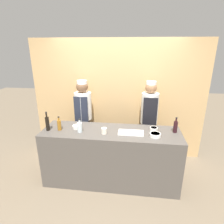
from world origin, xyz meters
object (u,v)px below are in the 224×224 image
sauce_bowl_brown (77,127)px  sauce_bowl_red (154,129)px  bottle_amber (59,125)px  bottle_wine (175,127)px  bottle_clear (80,127)px  cutting_board (131,133)px  bottle_soy (47,123)px  chef_left (84,117)px  sauce_bowl_purple (155,135)px  cup_cream (104,131)px  chef_right (149,120)px

sauce_bowl_brown → sauce_bowl_red: sauce_bowl_red is taller
sauce_bowl_red → bottle_amber: bearing=-174.0°
bottle_wine → bottle_clear: 1.51m
cutting_board → sauce_bowl_brown: bearing=174.6°
bottle_soy → bottle_clear: bottle_soy is taller
bottle_clear → bottle_soy: bearing=-179.4°
sauce_bowl_red → bottle_clear: (-1.17, -0.19, 0.05)m
bottle_amber → sauce_bowl_brown: bearing=21.9°
bottle_wine → cutting_board: bearing=-170.0°
chef_left → sauce_bowl_purple: bearing=-30.9°
bottle_soy → cup_cream: bearing=-0.2°
bottle_amber → chef_right: bearing=26.9°
sauce_bowl_brown → cup_cream: (0.48, -0.15, 0.02)m
bottle_soy → bottle_clear: 0.53m
sauce_bowl_purple → bottle_wine: 0.38m
sauce_bowl_brown → bottle_wine: bottle_wine is taller
bottle_soy → cutting_board: bearing=2.4°
sauce_bowl_red → cup_cream: cup_cream is taller
bottle_wine → chef_left: chef_left is taller
bottle_clear → chef_right: bearing=34.7°
sauce_bowl_purple → cutting_board: (-0.37, 0.07, -0.02)m
cutting_board → bottle_amber: bearing=-178.9°
sauce_bowl_purple → bottle_amber: bearing=178.3°
bottle_wine → sauce_bowl_brown: bearing=-178.6°
cutting_board → cup_cream: (-0.42, -0.06, 0.04)m
sauce_bowl_brown → chef_right: (1.22, 0.65, -0.07)m
sauce_bowl_brown → cup_cream: cup_cream is taller
sauce_bowl_brown → cutting_board: 0.90m
bottle_clear → chef_right: 1.38m
sauce_bowl_brown → bottle_wine: size_ratio=0.62×
sauce_bowl_red → chef_right: (-0.04, 0.59, -0.08)m
chef_left → bottle_wine: bearing=-20.1°
sauce_bowl_purple → cup_cream: cup_cream is taller
chef_left → bottle_amber: bearing=-104.4°
cutting_board → bottle_soy: bearing=-177.6°
bottle_wine → bottle_clear: (-1.50, -0.17, -0.01)m
sauce_bowl_purple → bottle_clear: bottle_clear is taller
cup_cream → bottle_amber: bearing=177.0°
bottle_clear → cup_cream: bearing=-1.3°
sauce_bowl_red → cup_cream: (-0.78, -0.20, 0.01)m
bottle_clear → chef_left: size_ratio=0.13×
bottle_amber → chef_right: chef_right is taller
cutting_board → bottle_clear: bearing=-176.3°
sauce_bowl_red → bottle_amber: (-1.52, -0.16, 0.06)m
bottle_amber → chef_left: (0.19, 0.75, -0.14)m
sauce_bowl_purple → cutting_board: bearing=169.8°
cutting_board → sauce_bowl_purple: bearing=-10.2°
bottle_wine → cup_cream: 1.13m
sauce_bowl_red → cutting_board: size_ratio=0.31×
bottle_soy → cup_cream: 0.93m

